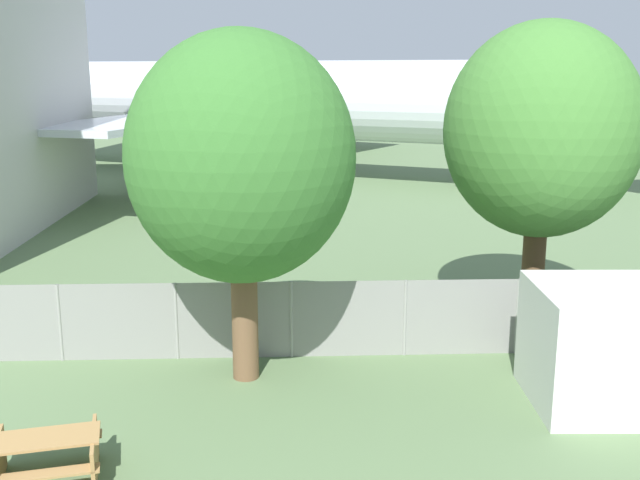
# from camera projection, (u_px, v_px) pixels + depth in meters

# --- Properties ---
(perimeter_fence) EXTENTS (56.07, 0.07, 1.75)m
(perimeter_fence) POSITION_uv_depth(u_px,v_px,m) (291.00, 320.00, 16.64)
(perimeter_fence) COLOR gray
(perimeter_fence) RESTS_ON ground
(airplane) EXTENTS (42.12, 34.05, 13.57)m
(airplane) POSITION_uv_depth(u_px,v_px,m) (270.00, 100.00, 44.83)
(airplane) COLOR silver
(airplane) RESTS_ON ground
(portable_cabin) EXTENTS (3.73, 2.71, 2.32)m
(portable_cabin) POSITION_uv_depth(u_px,v_px,m) (629.00, 346.00, 14.27)
(portable_cabin) COLOR silver
(portable_cabin) RESTS_ON ground
(picnic_bench_near_cabin) EXTENTS (1.90, 1.71, 0.76)m
(picnic_bench_near_cabin) POSITION_uv_depth(u_px,v_px,m) (46.00, 454.00, 11.64)
(picnic_bench_near_cabin) COLOR #A37A47
(picnic_bench_near_cabin) RESTS_ON ground
(tree_near_hangar) EXTENTS (4.63, 4.63, 7.46)m
(tree_near_hangar) POSITION_uv_depth(u_px,v_px,m) (542.00, 131.00, 17.64)
(tree_near_hangar) COLOR brown
(tree_near_hangar) RESTS_ON ground
(tree_left_of_cabin) EXTENTS (4.54, 4.54, 7.12)m
(tree_left_of_cabin) POSITION_uv_depth(u_px,v_px,m) (241.00, 159.00, 14.70)
(tree_left_of_cabin) COLOR brown
(tree_left_of_cabin) RESTS_ON ground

